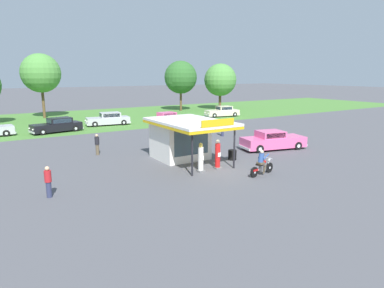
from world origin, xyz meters
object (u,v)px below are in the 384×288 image
object	(u,v)px
gas_pump_offside	(218,155)
parked_car_back_row_centre_left	(108,119)
featured_classic_sedan	(273,141)
bystander_standing_back_lot	(97,144)
parked_car_back_row_right	(222,112)
parked_car_back_row_far_right	(169,118)
spare_tire_stack	(232,155)
bystander_chatting_near_pumps	(223,128)
bystander_strolling_foreground	(193,122)
motorcycle_with_rider	(262,165)
bystander_leaning_by_kiosk	(48,181)
gas_pump_nearside	(201,159)
bystander_admiring_sedan	(203,136)
parked_car_back_row_left	(57,126)

from	to	relation	value
gas_pump_offside	parked_car_back_row_centre_left	bearing A→B (deg)	89.43
featured_classic_sedan	parked_car_back_row_centre_left	xyz separation A→B (m)	(-7.10, 20.29, 0.01)
gas_pump_offside	bystander_standing_back_lot	xyz separation A→B (m)	(-5.54, 7.97, -0.03)
gas_pump_offside	parked_car_back_row_right	xyz separation A→B (m)	(17.05, 21.95, -0.20)
parked_car_back_row_far_right	spare_tire_stack	world-z (taller)	parked_car_back_row_far_right
featured_classic_sedan	bystander_chatting_near_pumps	xyz separation A→B (m)	(0.07, 6.90, 0.16)
parked_car_back_row_far_right	bystander_chatting_near_pumps	size ratio (longest dim) A/B	3.05
bystander_strolling_foreground	spare_tire_stack	xyz separation A→B (m)	(-4.36, -12.17, -0.58)
gas_pump_offside	bystander_chatting_near_pumps	distance (m)	11.81
motorcycle_with_rider	bystander_leaning_by_kiosk	distance (m)	12.09
gas_pump_offside	parked_car_back_row_far_right	bearing A→B (deg)	70.24
parked_car_back_row_centre_left	bystander_leaning_by_kiosk	size ratio (longest dim) A/B	3.33
parked_car_back_row_far_right	parked_car_back_row_right	size ratio (longest dim) A/B	0.94
parked_car_back_row_centre_left	bystander_leaning_by_kiosk	distance (m)	24.73
gas_pump_nearside	motorcycle_with_rider	size ratio (longest dim) A/B	0.86
parked_car_back_row_far_right	bystander_strolling_foreground	size ratio (longest dim) A/B	2.84
parked_car_back_row_centre_left	featured_classic_sedan	bearing A→B (deg)	-70.71
bystander_admiring_sedan	parked_car_back_row_left	bearing A→B (deg)	122.77
parked_car_back_row_centre_left	parked_car_back_row_right	distance (m)	16.83
bystander_standing_back_lot	bystander_strolling_foreground	size ratio (longest dim) A/B	0.93
bystander_chatting_near_pumps	bystander_standing_back_lot	bearing A→B (deg)	-174.55
gas_pump_nearside	parked_car_back_row_right	xyz separation A→B (m)	(18.37, 21.95, -0.15)
featured_classic_sedan	bystander_standing_back_lot	bearing A→B (deg)	156.22
featured_classic_sedan	parked_car_back_row_far_right	size ratio (longest dim) A/B	1.15
parked_car_back_row_right	spare_tire_stack	distance (m)	25.39
featured_classic_sedan	parked_car_back_row_right	bearing A→B (deg)	63.68
gas_pump_offside	parked_car_back_row_centre_left	xyz separation A→B (m)	(0.23, 22.60, -0.18)
featured_classic_sedan	parked_car_back_row_centre_left	distance (m)	21.50
parked_car_back_row_centre_left	parked_car_back_row_left	world-z (taller)	parked_car_back_row_centre_left
featured_classic_sedan	bystander_strolling_foreground	bearing A→B (deg)	93.53
bystander_chatting_near_pumps	bystander_admiring_sedan	world-z (taller)	bystander_admiring_sedan
featured_classic_sedan	motorcycle_with_rider	bearing A→B (deg)	-140.22
gas_pump_nearside	spare_tire_stack	size ratio (longest dim) A/B	2.57
bystander_standing_back_lot	bystander_leaning_by_kiosk	size ratio (longest dim) A/B	1.00
featured_classic_sedan	spare_tire_stack	size ratio (longest dim) A/B	7.94
parked_car_back_row_right	bystander_leaning_by_kiosk	size ratio (longest dim) A/B	3.26
parked_car_back_row_left	bystander_strolling_foreground	xyz separation A→B (m)	(12.71, -7.03, 0.23)
parked_car_back_row_left	bystander_chatting_near_pumps	xyz separation A→B (m)	(13.47, -11.30, 0.16)
motorcycle_with_rider	spare_tire_stack	bearing A→B (deg)	77.73
parked_car_back_row_centre_left	parked_car_back_row_right	bearing A→B (deg)	-2.20
parked_car_back_row_far_right	spare_tire_stack	distance (m)	19.24
parked_car_back_row_centre_left	bystander_admiring_sedan	distance (m)	16.53
motorcycle_with_rider	bystander_admiring_sedan	distance (m)	9.07
gas_pump_offside	parked_car_back_row_centre_left	distance (m)	22.60
bystander_admiring_sedan	spare_tire_stack	bearing A→B (deg)	-98.87
parked_car_back_row_centre_left	bystander_strolling_foreground	xyz separation A→B (m)	(6.41, -9.13, 0.23)
parked_car_back_row_right	bystander_admiring_sedan	xyz separation A→B (m)	(-13.98, -15.64, 0.19)
bystander_chatting_near_pumps	bystander_strolling_foreground	world-z (taller)	bystander_strolling_foreground
parked_car_back_row_right	spare_tire_stack	size ratio (longest dim) A/B	7.34
bystander_standing_back_lot	bystander_admiring_sedan	distance (m)	8.76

